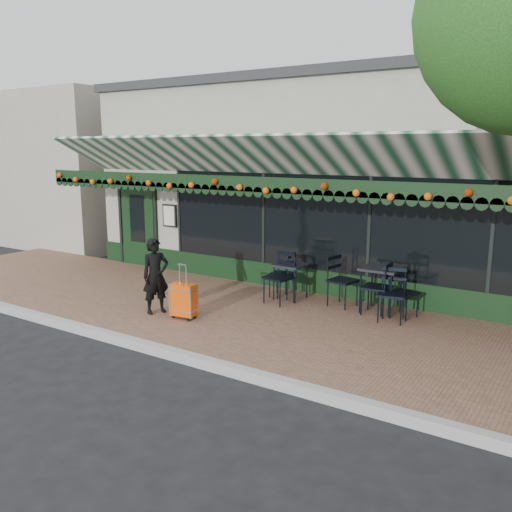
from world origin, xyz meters
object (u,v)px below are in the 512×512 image
Objects in this scene: cafe_table_a at (382,272)px; chair_a_left at (376,288)px; chair_a_right at (404,294)px; chair_b_front at (279,278)px; woman at (156,276)px; suitcase at (183,300)px; chair_a_front at (392,295)px; chair_b_left at (282,274)px; chair_b_right at (343,281)px; cafe_table_b at (291,267)px.

cafe_table_a is 0.33m from chair_a_left.
chair_b_front reaches higher than chair_a_right.
woman reaches higher than chair_a_right.
chair_a_left is 0.97× the size of chair_b_front.
chair_a_left is (2.74, 2.10, 0.16)m from suitcase.
chair_a_front is at bearing -39.22° from woman.
chair_a_left is at bearing 20.97° from chair_b_front.
chair_a_front reaches higher than chair_b_left.
chair_b_right is (1.30, 0.07, 0.02)m from chair_b_left.
chair_b_left reaches higher than chair_a_right.
suitcase reaches higher than cafe_table_a.
chair_a_front is at bearing 54.09° from chair_a_left.
chair_b_right is (-0.74, -0.04, -0.27)m from cafe_table_a.
chair_a_front is 2.41m from chair_b_left.
chair_a_right is 0.89× the size of chair_b_right.
suitcase is 1.98m from chair_b_front.
chair_b_right reaches higher than cafe_table_b.
chair_b_right reaches higher than chair_a_right.
chair_b_front reaches higher than chair_a_left.
woman is 4.20m from chair_a_front.
suitcase reaches higher than chair_a_right.
chair_a_right is (2.28, 0.06, -0.21)m from cafe_table_b.
chair_a_right is 2.35m from chair_b_front.
chair_b_front is at bearing -163.59° from cafe_table_a.
chair_a_left is at bearing 115.71° from chair_a_right.
chair_a_left is 0.44m from chair_a_front.
chair_b_right reaches higher than chair_a_front.
woman reaches higher than chair_a_left.
cafe_table_a is 1.94m from chair_b_front.
chair_b_front is (1.55, 1.76, -0.19)m from woman.
chair_a_right is at bearing 1.46° from cafe_table_b.
chair_b_front is at bearing 53.23° from suitcase.
chair_b_front is at bearing 124.18° from chair_b_right.
cafe_table_b is at bearing 105.98° from chair_a_right.
chair_a_front is at bearing -7.17° from cafe_table_b.
suitcase reaches higher than chair_a_front.
woman is 2.67m from cafe_table_b.
chair_b_front is at bearing -82.46° from chair_a_left.
chair_a_front is at bearing 21.92° from suitcase.
chair_a_right is (0.48, 0.09, -0.06)m from chair_a_left.
chair_b_right is (-0.72, 0.14, -0.00)m from chair_a_left.
chair_b_left is (1.36, 2.19, -0.23)m from woman.
cafe_table_b is 0.74× the size of chair_b_right.
chair_a_left is (1.80, -0.04, -0.15)m from cafe_table_b.
chair_a_front is at bearing -50.39° from cafe_table_a.
woman reaches higher than cafe_table_b.
chair_b_right is at bearing 102.12° from chair_a_right.
chair_a_front is 0.93× the size of chair_b_front.
suitcase is at bearing -113.88° from cafe_table_b.
chair_b_right is at bearing 85.15° from chair_b_left.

